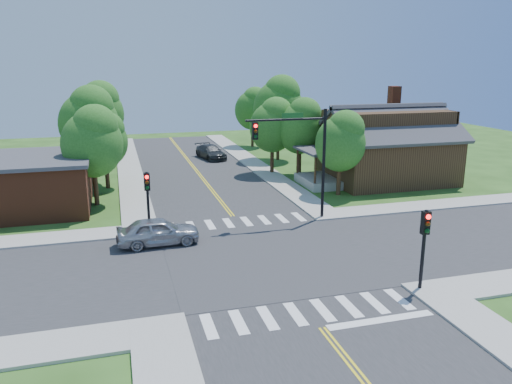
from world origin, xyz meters
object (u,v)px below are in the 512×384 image
object	(u,v)px
house_ne	(386,143)
car_dgrey	(211,152)
signal_pole_nw	(147,191)
car_silver	(158,232)
signal_mast_ne	(300,147)
signal_pole_se	(425,235)

from	to	relation	value
house_ne	car_dgrey	xyz separation A→B (m)	(-12.62, 14.02, -2.61)
signal_pole_nw	car_silver	size ratio (longest dim) A/B	0.82
signal_mast_ne	car_silver	distance (m)	10.25
signal_mast_ne	car_silver	xyz separation A→B (m)	(-9.17, -2.09, -4.07)
house_ne	signal_pole_se	bearing A→B (deg)	-115.58
signal_pole_nw	house_ne	world-z (taller)	house_ne
signal_mast_ne	signal_pole_nw	xyz separation A→B (m)	(-9.51, -0.01, -2.19)
car_silver	car_dgrey	bearing A→B (deg)	-19.14
signal_mast_ne	car_silver	world-z (taller)	signal_mast_ne
signal_pole_nw	house_ne	distance (m)	22.45
house_ne	car_dgrey	bearing A→B (deg)	132.00
signal_pole_se	signal_pole_nw	xyz separation A→B (m)	(-11.20, 11.20, 0.00)
signal_mast_ne	signal_pole_se	distance (m)	11.55
car_silver	signal_pole_se	bearing A→B (deg)	-131.80
signal_pole_se	car_silver	distance (m)	14.31
signal_pole_se	car_silver	world-z (taller)	signal_pole_se
signal_pole_se	house_ne	size ratio (longest dim) A/B	0.29
signal_pole_nw	house_ne	xyz separation A→B (m)	(20.71, 8.66, 0.67)
signal_mast_ne	signal_pole_se	world-z (taller)	signal_mast_ne
signal_pole_se	house_ne	world-z (taller)	house_ne
signal_mast_ne	signal_pole_se	xyz separation A→B (m)	(1.69, -11.21, -2.19)
signal_pole_nw	signal_mast_ne	bearing A→B (deg)	0.07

